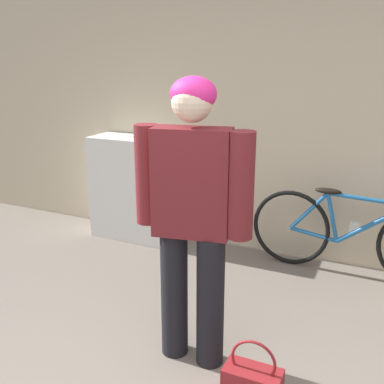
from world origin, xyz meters
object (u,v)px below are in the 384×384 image
bicycle (353,235)px  person (192,209)px  handbag (252,384)px  banana (146,137)px

bicycle → person: bearing=-114.5°
person → handbag: 0.99m
bicycle → handbag: bearing=-98.0°
bicycle → banana: banana is taller
banana → person: bearing=-52.0°
banana → handbag: (1.65, -1.75, -0.93)m
bicycle → handbag: (-0.30, -1.77, -0.25)m
bicycle → handbag: size_ratio=4.51×
handbag → bicycle: bearing=80.4°
person → banana: bearing=116.9°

